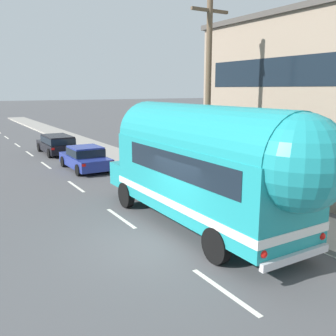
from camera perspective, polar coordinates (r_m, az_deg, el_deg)
name	(u,v)px	position (r m, az deg, el deg)	size (l,w,h in m)	color
ground_plane	(157,244)	(11.60, -1.65, -11.46)	(300.00, 300.00, 0.00)	#4C4C4F
lane_markings	(92,163)	(24.24, -11.48, 0.76)	(3.94, 80.00, 0.01)	silver
sidewalk_slab	(148,167)	(22.30, -3.02, 0.21)	(2.44, 90.00, 0.15)	gray
utility_pole	(208,93)	(16.15, 6.12, 11.23)	(1.80, 0.24, 8.50)	brown
painted_bus	(209,163)	(11.92, 6.30, 0.75)	(2.61, 10.24, 4.12)	teal
car_lead	(85,157)	(22.20, -12.46, 1.60)	(1.98, 4.26, 1.37)	navy
car_second	(57,143)	(28.12, -16.53, 3.64)	(1.97, 4.51, 1.37)	black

